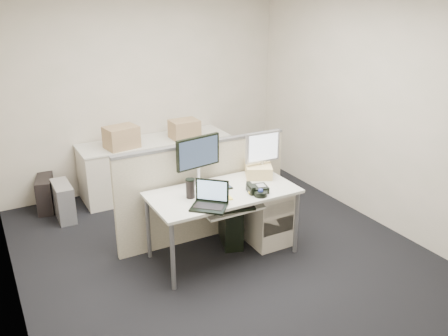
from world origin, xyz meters
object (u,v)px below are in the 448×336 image
laptop (209,196)px  desk_phone (258,189)px  monitor_main (198,160)px  desk (223,197)px

laptop → desk_phone: (0.60, 0.10, -0.09)m
monitor_main → desk_phone: monitor_main is taller
desk_phone → laptop: bearing=-157.8°
desk_phone → desk: bearing=161.8°
monitor_main → laptop: 0.64m
monitor_main → desk_phone: 0.69m
desk → desk_phone: 0.36m
monitor_main → laptop: (-0.18, -0.60, -0.13)m
monitor_main → desk_phone: size_ratio=2.58×
desk → laptop: size_ratio=4.63×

